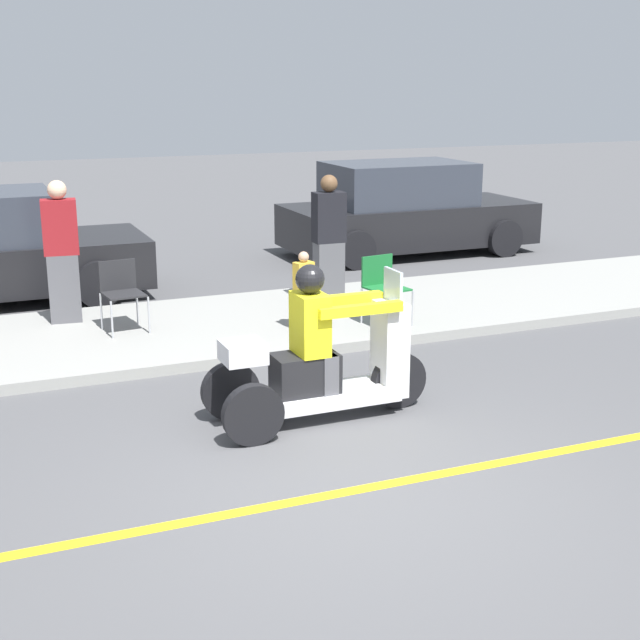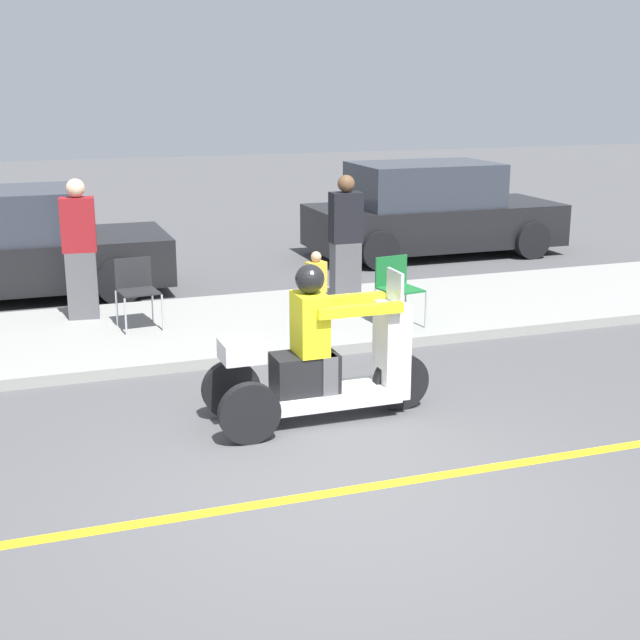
% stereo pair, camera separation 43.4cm
% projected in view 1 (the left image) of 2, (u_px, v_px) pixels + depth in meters
% --- Properties ---
extents(ground_plane, '(60.00, 60.00, 0.00)m').
position_uv_depth(ground_plane, '(352.00, 491.00, 6.72)').
color(ground_plane, '#4C4C4F').
extents(lane_stripe, '(24.00, 0.12, 0.01)m').
position_uv_depth(lane_stripe, '(393.00, 483.00, 6.85)').
color(lane_stripe, gold).
rests_on(lane_stripe, ground).
extents(sidewalk_strip, '(28.00, 2.80, 0.12)m').
position_uv_depth(sidewalk_strip, '(194.00, 330.00, 10.80)').
color(sidewalk_strip, gray).
rests_on(sidewalk_strip, ground).
extents(motorcycle_trike, '(2.09, 0.75, 1.45)m').
position_uv_depth(motorcycle_trike, '(321.00, 365.00, 8.02)').
color(motorcycle_trike, black).
rests_on(motorcycle_trike, ground).
extents(spectator_by_tree, '(0.41, 0.25, 1.70)m').
position_uv_depth(spectator_by_tree, '(329.00, 242.00, 11.63)').
color(spectator_by_tree, '#515156').
rests_on(spectator_by_tree, sidewalk_strip).
extents(spectator_far_back, '(0.44, 0.29, 1.73)m').
position_uv_depth(spectator_far_back, '(62.00, 255.00, 10.76)').
color(spectator_far_back, '#515156').
rests_on(spectator_far_back, sidewalk_strip).
extents(spectator_near_curb, '(0.25, 0.18, 0.95)m').
position_uv_depth(spectator_near_curb, '(304.00, 293.00, 10.46)').
color(spectator_near_curb, '#515156').
rests_on(spectator_near_curb, sidewalk_strip).
extents(folding_chair_curbside, '(0.52, 0.52, 0.82)m').
position_uv_depth(folding_chair_curbside, '(382.00, 283.00, 10.77)').
color(folding_chair_curbside, '#A5A8AD').
rests_on(folding_chair_curbside, sidewalk_strip).
extents(folding_chair_set_back, '(0.51, 0.51, 0.82)m').
position_uv_depth(folding_chair_set_back, '(121.00, 288.00, 10.49)').
color(folding_chair_set_back, '#A5A8AD').
rests_on(folding_chair_set_back, sidewalk_strip).
extents(parked_car_lot_far, '(4.38, 1.99, 1.61)m').
position_uv_depth(parked_car_lot_far, '(405.00, 211.00, 15.63)').
color(parked_car_lot_far, black).
rests_on(parked_car_lot_far, ground).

